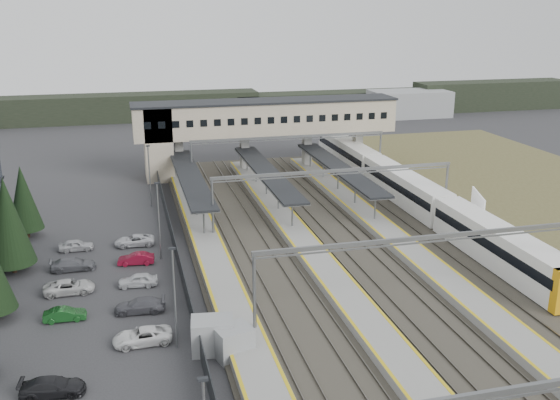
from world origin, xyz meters
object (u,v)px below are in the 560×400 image
object	(u,v)px
relay_cabin_near	(213,335)
relay_cabin_far	(233,342)
train	(405,189)
footbridge	(249,122)
billboard	(478,207)

from	to	relation	value
relay_cabin_near	relay_cabin_far	bearing A→B (deg)	-42.04
relay_cabin_near	train	size ratio (longest dim) A/B	0.05
relay_cabin_far	footbridge	size ratio (longest dim) A/B	0.08
billboard	relay_cabin_near	bearing A→B (deg)	-151.32
relay_cabin_far	billboard	bearing A→B (deg)	31.34
relay_cabin_near	relay_cabin_far	world-z (taller)	relay_cabin_near
relay_cabin_far	footbridge	distance (m)	54.09
footbridge	train	bearing A→B (deg)	-52.54
train	footbridge	bearing A→B (deg)	127.46
relay_cabin_near	billboard	distance (m)	37.05
relay_cabin_far	billboard	distance (m)	36.50
footbridge	train	size ratio (longest dim) A/B	0.63
billboard	relay_cabin_far	bearing A→B (deg)	-148.66
billboard	footbridge	bearing A→B (deg)	120.04
relay_cabin_far	train	xyz separation A→B (m)	(28.12, 31.08, 1.00)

